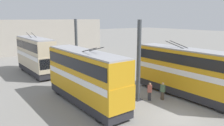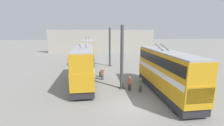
% 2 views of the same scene
% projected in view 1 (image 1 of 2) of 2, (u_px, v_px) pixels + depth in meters
% --- Properties ---
extents(ground_plane, '(240.00, 240.00, 0.00)m').
position_uv_depth(ground_plane, '(177.00, 117.00, 17.89)').
color(ground_plane, gray).
extents(depot_back_wall, '(0.50, 36.00, 7.56)m').
position_uv_depth(depot_back_wall, '(30.00, 37.00, 47.38)').
color(depot_back_wall, '#A8A093').
rests_on(depot_back_wall, ground_plane).
extents(support_column_near, '(0.71, 0.71, 7.79)m').
position_uv_depth(support_column_near, '(139.00, 62.00, 20.79)').
color(support_column_near, '#42474C').
rests_on(support_column_near, ground_plane).
extents(support_column_far, '(0.71, 0.71, 7.79)m').
position_uv_depth(support_column_far, '(76.00, 48.00, 30.67)').
color(support_column_far, '#42474C').
rests_on(support_column_far, ground_plane).
extents(bus_left_near, '(11.32, 2.54, 5.55)m').
position_uv_depth(bus_left_near, '(187.00, 70.00, 21.98)').
color(bus_left_near, black).
rests_on(bus_left_near, ground_plane).
extents(bus_right_near, '(10.83, 2.54, 5.64)m').
position_uv_depth(bus_right_near, '(85.00, 75.00, 19.97)').
color(bus_right_near, black).
rests_on(bus_right_near, ground_plane).
extents(bus_right_mid, '(9.95, 2.54, 5.82)m').
position_uv_depth(bus_right_mid, '(35.00, 54.00, 31.00)').
color(bus_right_mid, black).
rests_on(bus_right_mid, ground_plane).
extents(person_by_right_row, '(0.33, 0.46, 1.75)m').
position_uv_depth(person_by_right_row, '(99.00, 86.00, 23.01)').
color(person_by_right_row, '#384251').
rests_on(person_by_right_row, ground_plane).
extents(person_by_left_row, '(0.46, 0.32, 1.76)m').
position_uv_depth(person_by_left_row, '(163.00, 91.00, 21.41)').
color(person_by_left_row, '#473D33').
rests_on(person_by_left_row, ground_plane).
extents(person_aisle_foreground, '(0.45, 0.48, 1.79)m').
position_uv_depth(person_aisle_foreground, '(150.00, 91.00, 21.22)').
color(person_aisle_foreground, '#2D2D33').
rests_on(person_aisle_foreground, ground_plane).
extents(oil_drum, '(0.56, 0.56, 0.89)m').
position_uv_depth(oil_drum, '(91.00, 87.00, 24.16)').
color(oil_drum, '#235638').
rests_on(oil_drum, ground_plane).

